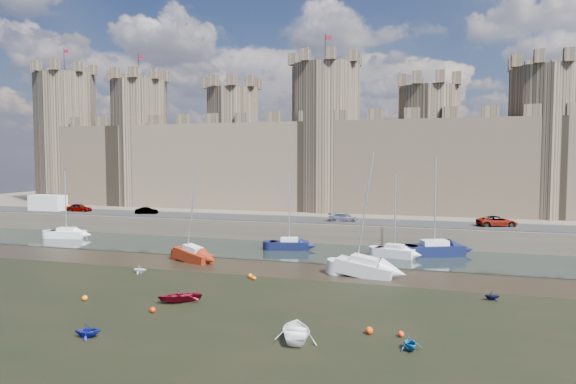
{
  "coord_description": "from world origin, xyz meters",
  "views": [
    {
      "loc": [
        20.71,
        -32.41,
        10.72
      ],
      "look_at": [
        3.87,
        22.0,
        7.05
      ],
      "focal_mm": 32.0,
      "sensor_mm": 36.0,
      "label": 1
    }
  ],
  "objects_px": {
    "van": "(48,203)",
    "sailboat_3": "(434,249)",
    "sailboat_5": "(365,267)",
    "car_3": "(497,222)",
    "sailboat_4": "(193,254)",
    "dinghy_1": "(88,331)",
    "sailboat_1": "(289,244)",
    "car_0": "(79,208)",
    "car_1": "(147,211)",
    "sailboat_0": "(66,233)",
    "sailboat_2": "(395,251)",
    "car_2": "(344,218)"
  },
  "relations": [
    {
      "from": "sailboat_2",
      "to": "car_1",
      "type": "bearing_deg",
      "value": 178.71
    },
    {
      "from": "car_0",
      "to": "sailboat_0",
      "type": "bearing_deg",
      "value": -153.09
    },
    {
      "from": "sailboat_1",
      "to": "dinghy_1",
      "type": "xyz_separation_m",
      "value": [
        -2.92,
        -31.81,
        -0.31
      ]
    },
    {
      "from": "van",
      "to": "sailboat_3",
      "type": "xyz_separation_m",
      "value": [
        59.08,
        -7.73,
        -2.93
      ]
    },
    {
      "from": "sailboat_1",
      "to": "sailboat_5",
      "type": "xyz_separation_m",
      "value": [
        10.49,
        -10.68,
        0.07
      ]
    },
    {
      "from": "sailboat_0",
      "to": "sailboat_1",
      "type": "height_order",
      "value": "sailboat_1"
    },
    {
      "from": "car_1",
      "to": "sailboat_4",
      "type": "bearing_deg",
      "value": -151.68
    },
    {
      "from": "sailboat_0",
      "to": "car_1",
      "type": "bearing_deg",
      "value": 44.58
    },
    {
      "from": "sailboat_5",
      "to": "car_3",
      "type": "bearing_deg",
      "value": 65.04
    },
    {
      "from": "van",
      "to": "car_0",
      "type": "bearing_deg",
      "value": 2.71
    },
    {
      "from": "sailboat_0",
      "to": "sailboat_4",
      "type": "bearing_deg",
      "value": -32.52
    },
    {
      "from": "van",
      "to": "sailboat_3",
      "type": "height_order",
      "value": "sailboat_3"
    },
    {
      "from": "car_1",
      "to": "car_2",
      "type": "distance_m",
      "value": 29.81
    },
    {
      "from": "car_0",
      "to": "sailboat_3",
      "type": "distance_m",
      "value": 53.96
    },
    {
      "from": "car_1",
      "to": "dinghy_1",
      "type": "bearing_deg",
      "value": -166.52
    },
    {
      "from": "sailboat_0",
      "to": "car_3",
      "type": "bearing_deg",
      "value": -1.66
    },
    {
      "from": "car_2",
      "to": "dinghy_1",
      "type": "relative_size",
      "value": 2.5
    },
    {
      "from": "sailboat_1",
      "to": "sailboat_4",
      "type": "distance_m",
      "value": 12.08
    },
    {
      "from": "sailboat_3",
      "to": "dinghy_1",
      "type": "relative_size",
      "value": 6.78
    },
    {
      "from": "car_3",
      "to": "sailboat_1",
      "type": "distance_m",
      "value": 25.4
    },
    {
      "from": "car_3",
      "to": "car_1",
      "type": "bearing_deg",
      "value": 72.61
    },
    {
      "from": "sailboat_4",
      "to": "sailboat_1",
      "type": "bearing_deg",
      "value": 71.3
    },
    {
      "from": "sailboat_3",
      "to": "sailboat_4",
      "type": "distance_m",
      "value": 26.22
    },
    {
      "from": "car_0",
      "to": "sailboat_4",
      "type": "relative_size",
      "value": 0.37
    },
    {
      "from": "sailboat_3",
      "to": "car_3",
      "type": "bearing_deg",
      "value": 25.69
    },
    {
      "from": "sailboat_3",
      "to": "sailboat_4",
      "type": "relative_size",
      "value": 1.04
    },
    {
      "from": "dinghy_1",
      "to": "sailboat_3",
      "type": "bearing_deg",
      "value": -44.53
    },
    {
      "from": "car_2",
      "to": "dinghy_1",
      "type": "height_order",
      "value": "car_2"
    },
    {
      "from": "sailboat_0",
      "to": "van",
      "type": "bearing_deg",
      "value": 129.1
    },
    {
      "from": "dinghy_1",
      "to": "sailboat_1",
      "type": "bearing_deg",
      "value": -19.42
    },
    {
      "from": "car_0",
      "to": "car_1",
      "type": "bearing_deg",
      "value": -93.61
    },
    {
      "from": "sailboat_2",
      "to": "car_3",
      "type": "bearing_deg",
      "value": 57.33
    },
    {
      "from": "van",
      "to": "sailboat_5",
      "type": "relative_size",
      "value": 0.5
    },
    {
      "from": "car_3",
      "to": "sailboat_0",
      "type": "relative_size",
      "value": 0.52
    },
    {
      "from": "sailboat_4",
      "to": "sailboat_5",
      "type": "bearing_deg",
      "value": 16.57
    },
    {
      "from": "car_3",
      "to": "sailboat_1",
      "type": "relative_size",
      "value": 0.52
    },
    {
      "from": "van",
      "to": "sailboat_4",
      "type": "xyz_separation_m",
      "value": [
        35.02,
        -18.17,
        -3.0
      ]
    },
    {
      "from": "car_2",
      "to": "sailboat_5",
      "type": "bearing_deg",
      "value": -165.14
    },
    {
      "from": "sailboat_3",
      "to": "dinghy_1",
      "type": "height_order",
      "value": "sailboat_3"
    },
    {
      "from": "sailboat_3",
      "to": "dinghy_1",
      "type": "distance_m",
      "value": 38.16
    },
    {
      "from": "car_3",
      "to": "dinghy_1",
      "type": "height_order",
      "value": "car_3"
    },
    {
      "from": "sailboat_2",
      "to": "sailboat_5",
      "type": "bearing_deg",
      "value": -86.53
    },
    {
      "from": "sailboat_0",
      "to": "dinghy_1",
      "type": "xyz_separation_m",
      "value": [
        28.41,
        -31.41,
        -0.3
      ]
    },
    {
      "from": "sailboat_2",
      "to": "sailboat_4",
      "type": "xyz_separation_m",
      "value": [
        -19.97,
        -8.21,
        0.02
      ]
    },
    {
      "from": "car_1",
      "to": "sailboat_2",
      "type": "xyz_separation_m",
      "value": [
        37.28,
        -10.23,
        -2.28
      ]
    },
    {
      "from": "car_0",
      "to": "car_3",
      "type": "bearing_deg",
      "value": -93.46
    },
    {
      "from": "van",
      "to": "sailboat_4",
      "type": "relative_size",
      "value": 0.55
    },
    {
      "from": "sailboat_1",
      "to": "sailboat_3",
      "type": "bearing_deg",
      "value": -10.09
    },
    {
      "from": "car_1",
      "to": "sailboat_3",
      "type": "distance_m",
      "value": 42.19
    },
    {
      "from": "car_1",
      "to": "car_3",
      "type": "distance_m",
      "value": 48.47
    }
  ]
}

